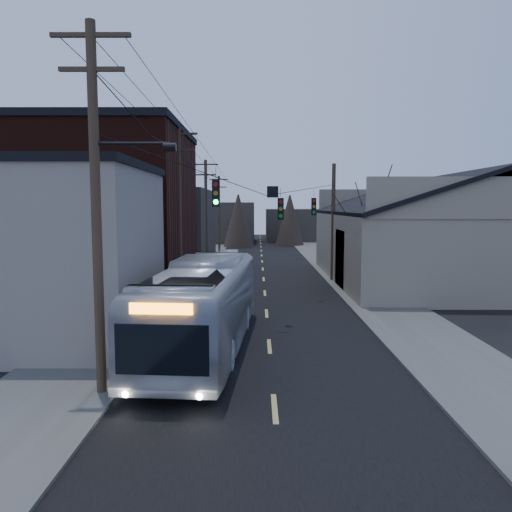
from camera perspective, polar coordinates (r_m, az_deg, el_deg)
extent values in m
plane|color=black|center=(12.33, 2.49, -20.66)|extent=(160.00, 160.00, 0.00)
cube|color=black|center=(41.40, 0.81, -1.86)|extent=(9.00, 110.00, 0.02)
cube|color=#474744|center=(41.83, -8.13, -1.77)|extent=(4.00, 110.00, 0.12)
cube|color=#474744|center=(41.97, 9.72, -1.77)|extent=(4.00, 110.00, 0.12)
cube|color=gray|center=(21.86, -22.81, 0.09)|extent=(8.00, 8.00, 7.00)
cube|color=black|center=(32.47, -16.97, 4.64)|extent=(10.00, 12.00, 10.00)
cube|color=#38312D|center=(47.93, -10.72, 3.26)|extent=(9.00, 14.00, 7.00)
cube|color=#7D705B|center=(38.58, 20.60, 0.94)|extent=(16.00, 20.00, 5.00)
cube|color=black|center=(37.26, 14.99, 6.80)|extent=(8.16, 20.60, 2.86)
cube|color=black|center=(40.05, 26.19, 6.32)|extent=(8.16, 20.60, 2.86)
cube|color=#38312D|center=(76.27, -4.01, 3.85)|extent=(10.00, 12.00, 6.00)
cube|color=#38312D|center=(81.43, 5.43, 3.61)|extent=(12.00, 14.00, 5.00)
cone|color=black|center=(31.86, 12.81, 2.21)|extent=(0.40, 0.40, 7.20)
cylinder|color=#382B1E|center=(14.75, -17.79, 4.57)|extent=(0.28, 0.28, 10.50)
cube|color=#382B1E|center=(15.45, -18.38, 22.85)|extent=(2.20, 0.12, 0.12)
cylinder|color=#382B1E|center=(29.39, -8.74, 4.73)|extent=(0.28, 0.28, 10.00)
cube|color=#382B1E|center=(29.67, -8.88, 13.65)|extent=(2.20, 0.12, 0.12)
cylinder|color=#382B1E|center=(44.27, -5.73, 4.76)|extent=(0.28, 0.28, 9.50)
cube|color=#382B1E|center=(44.41, -5.79, 10.38)|extent=(2.20, 0.12, 0.12)
cylinder|color=#382B1E|center=(59.21, -4.24, 4.77)|extent=(0.28, 0.28, 9.00)
cube|color=#382B1E|center=(59.29, -4.27, 8.73)|extent=(2.20, 0.12, 0.12)
cylinder|color=#382B1E|center=(36.47, 8.81, 3.73)|extent=(0.28, 0.28, 8.50)
cube|color=black|center=(18.60, -4.60, 7.16)|extent=(0.28, 0.20, 1.00)
cube|color=black|center=(23.06, 2.83, 5.40)|extent=(0.28, 0.20, 1.00)
cube|color=black|center=(29.22, 6.62, 5.64)|extent=(0.28, 0.20, 1.00)
imported|color=#B0B4BD|center=(19.14, -6.01, -5.67)|extent=(3.74, 12.44, 3.42)
imported|color=#94989B|center=(44.71, -3.08, -0.32)|extent=(1.85, 4.77, 1.55)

